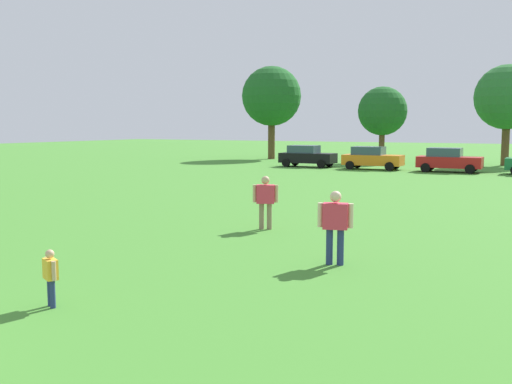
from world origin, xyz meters
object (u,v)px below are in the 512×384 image
(bystander_near_trees, at_px, (265,198))
(parked_car_red_2, at_px, (448,160))
(tree_far_right, at_px, (508,97))
(adult_bystander, at_px, (335,221))
(tree_far_left, at_px, (272,96))
(parked_car_orange_1, at_px, (372,158))
(parked_car_black_0, at_px, (307,156))
(child_kite_flyer, at_px, (51,273))
(tree_center, at_px, (382,111))

(bystander_near_trees, distance_m, parked_car_red_2, 26.06)
(parked_car_red_2, bearing_deg, tree_far_right, 71.71)
(adult_bystander, xyz_separation_m, tree_far_left, (-20.02, 38.54, 4.99))
(parked_car_orange_1, xyz_separation_m, parked_car_red_2, (5.45, -0.06, 0.00))
(parked_car_orange_1, distance_m, parked_car_red_2, 5.45)
(bystander_near_trees, bearing_deg, parked_car_orange_1, 75.76)
(parked_car_black_0, bearing_deg, tree_far_left, 129.83)
(adult_bystander, xyz_separation_m, bystander_near_trees, (-3.49, 3.47, -0.04))
(child_kite_flyer, bearing_deg, tree_far_right, 112.03)
(parked_car_orange_1, height_order, tree_far_left, tree_far_left)
(tree_far_right, bearing_deg, parked_car_red_2, -108.29)
(child_kite_flyer, relative_size, parked_car_black_0, 0.24)
(child_kite_flyer, height_order, parked_car_red_2, parked_car_red_2)
(child_kite_flyer, relative_size, tree_far_left, 0.12)
(parked_car_red_2, xyz_separation_m, tree_far_left, (-17.96, 9.05, 5.16))
(tree_far_left, bearing_deg, bystander_near_trees, -64.77)
(bystander_near_trees, height_order, tree_center, tree_center)
(child_kite_flyer, xyz_separation_m, parked_car_black_0, (-9.38, 35.22, 0.24))
(tree_center, height_order, tree_far_right, tree_far_right)
(adult_bystander, bearing_deg, bystander_near_trees, -59.35)
(bystander_near_trees, xyz_separation_m, tree_far_left, (-16.52, 35.07, 5.02))
(parked_car_black_0, bearing_deg, parked_car_orange_1, -3.93)
(parked_car_orange_1, bearing_deg, parked_car_black_0, 176.07)
(bystander_near_trees, height_order, parked_car_orange_1, parked_car_orange_1)
(adult_bystander, xyz_separation_m, parked_car_red_2, (-2.05, 29.49, -0.17))
(parked_car_orange_1, xyz_separation_m, tree_far_right, (8.45, 9.01, 4.62))
(tree_far_left, xyz_separation_m, tree_far_right, (20.96, 0.01, -0.54))
(parked_car_red_2, bearing_deg, adult_bystander, -86.02)
(child_kite_flyer, distance_m, tree_far_right, 44.35)
(child_kite_flyer, xyz_separation_m, bystander_near_trees, (-0.05, 8.78, 0.37))
(child_kite_flyer, relative_size, tree_center, 0.16)
(adult_bystander, height_order, parked_car_red_2, adult_bystander)
(bystander_near_trees, height_order, tree_far_right, tree_far_right)
(parked_car_orange_1, distance_m, tree_center, 9.20)
(adult_bystander, height_order, parked_car_black_0, adult_bystander)
(bystander_near_trees, bearing_deg, adult_bystander, -67.77)
(adult_bystander, bearing_deg, child_kite_flyer, 42.51)
(child_kite_flyer, height_order, parked_car_orange_1, parked_car_orange_1)
(adult_bystander, relative_size, parked_car_red_2, 0.40)
(child_kite_flyer, relative_size, bystander_near_trees, 0.62)
(adult_bystander, xyz_separation_m, tree_center, (-9.00, 37.88, 3.44))
(tree_center, xyz_separation_m, tree_far_right, (9.94, 0.68, 1.01))
(child_kite_flyer, distance_m, adult_bystander, 6.35)
(tree_center, relative_size, tree_far_right, 0.82)
(adult_bystander, bearing_deg, tree_center, -91.21)
(child_kite_flyer, relative_size, parked_car_red_2, 0.24)
(adult_bystander, height_order, bystander_near_trees, adult_bystander)
(parked_car_orange_1, relative_size, parked_car_red_2, 1.00)
(parked_car_black_0, height_order, parked_car_orange_1, same)
(bystander_near_trees, height_order, parked_car_black_0, parked_car_black_0)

